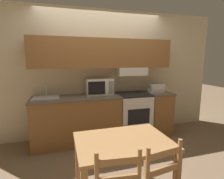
{
  "coord_description": "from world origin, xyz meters",
  "views": [
    {
      "loc": [
        -0.82,
        -3.52,
        1.57
      ],
      "look_at": [
        0.05,
        -0.55,
        1.04
      ],
      "focal_mm": 28.0,
      "sensor_mm": 36.0,
      "label": 1
    }
  ],
  "objects": [
    {
      "name": "lower_counter_main",
      "position": [
        -0.56,
        -0.3,
        0.44
      ],
      "size": [
        1.62,
        0.61,
        0.89
      ],
      "color": "#936033",
      "rests_on": "ground_plane"
    },
    {
      "name": "stove_range",
      "position": [
        0.57,
        -0.29,
        0.44
      ],
      "size": [
        0.64,
        0.59,
        0.89
      ],
      "color": "white",
      "rests_on": "ground_plane"
    },
    {
      "name": "ground_plane",
      "position": [
        0.0,
        0.0,
        0.0
      ],
      "size": [
        16.0,
        16.0,
        0.0
      ],
      "primitive_type": "plane",
      "color": "#7F664C"
    },
    {
      "name": "wall_back",
      "position": [
        0.02,
        -0.06,
        1.45
      ],
      "size": [
        5.13,
        0.38,
        2.55
      ],
      "color": "beige",
      "rests_on": "ground_plane"
    },
    {
      "name": "dining_table",
      "position": [
        -0.23,
        -1.92,
        0.63
      ],
      "size": [
        0.97,
        0.69,
        0.75
      ],
      "color": "#B27F4C",
      "rests_on": "ground_plane"
    },
    {
      "name": "microwave",
      "position": [
        -0.1,
        -0.18,
        1.04
      ],
      "size": [
        0.52,
        0.32,
        0.31
      ],
      "color": "white",
      "rests_on": "lower_counter_main"
    },
    {
      "name": "lower_counter_right_stub",
      "position": [
        1.14,
        -0.3,
        0.44
      ],
      "size": [
        0.48,
        0.61,
        0.89
      ],
      "color": "#936033",
      "rests_on": "ground_plane"
    },
    {
      "name": "sink_basin",
      "position": [
        -1.09,
        -0.3,
        0.9
      ],
      "size": [
        0.45,
        0.38,
        0.26
      ],
      "color": "#B7BABF",
      "rests_on": "lower_counter_main"
    },
    {
      "name": "toaster",
      "position": [
        1.11,
        -0.27,
        0.98
      ],
      "size": [
        0.32,
        0.21,
        0.18
      ],
      "color": "white",
      "rests_on": "lower_counter_right_stub"
    }
  ]
}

